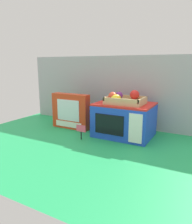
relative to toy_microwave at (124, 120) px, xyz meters
name	(u,v)px	position (x,y,z in m)	size (l,w,h in m)	color
ground_plane	(99,133)	(-0.18, -0.05, -0.12)	(1.70, 1.70, 0.00)	#219E54
display_back_panel	(115,91)	(-0.18, 0.23, 0.16)	(1.61, 0.03, 0.56)	#A0A3A8
toy_microwave	(124,120)	(0.00, 0.00, 0.00)	(0.39, 0.30, 0.23)	blue
food_groups_crate	(125,99)	(0.00, -0.01, 0.15)	(0.25, 0.19, 0.09)	tan
cookie_set_box	(71,111)	(-0.44, -0.03, 0.02)	(0.31, 0.07, 0.27)	red
price_sign	(81,130)	(-0.22, -0.22, -0.05)	(0.07, 0.01, 0.10)	black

